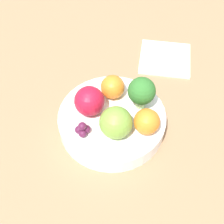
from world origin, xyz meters
The scene contains 10 objects.
ground_plane centered at (0.00, 0.00, 0.00)m, with size 6.00×6.00×0.00m, color gray.
table_surface centered at (0.00, 0.00, 0.01)m, with size 1.20×1.20×0.02m.
bowl centered at (0.00, 0.00, 0.04)m, with size 0.21×0.21×0.04m.
broccoli centered at (0.06, 0.02, 0.10)m, with size 0.05×0.05×0.07m.
apple_red centered at (-0.04, 0.02, 0.09)m, with size 0.06×0.06×0.06m.
apple_green centered at (0.00, -0.04, 0.09)m, with size 0.06×0.06×0.06m.
orange_front centered at (0.06, -0.04, 0.08)m, with size 0.05×0.05×0.05m.
orange_back centered at (0.01, 0.05, 0.08)m, with size 0.05×0.05×0.05m.
grape_cluster centered at (-0.06, -0.03, 0.07)m, with size 0.03×0.03×0.03m.
napkin centered at (0.16, 0.18, 0.02)m, with size 0.15×0.15×0.01m.
Camera 1 is at (-0.06, -0.36, 0.54)m, focal length 50.00 mm.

